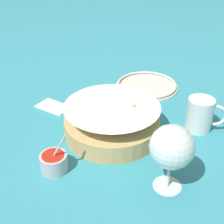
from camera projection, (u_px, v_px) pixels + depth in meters
ground_plane at (120, 135)px, 0.85m from camera, size 4.00×4.00×0.00m
food_basket at (112, 121)px, 0.84m from camera, size 0.26×0.26×0.10m
sauce_cup at (54, 162)px, 0.72m from camera, size 0.07×0.06×0.11m
wine_glass at (172, 148)px, 0.63m from camera, size 0.09×0.09×0.16m
beer_mug at (200, 116)px, 0.85m from camera, size 0.11×0.07×0.09m
side_plate at (147, 85)px, 1.09m from camera, size 0.22×0.22×0.01m
napkin at (53, 106)px, 0.97m from camera, size 0.12×0.09×0.01m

